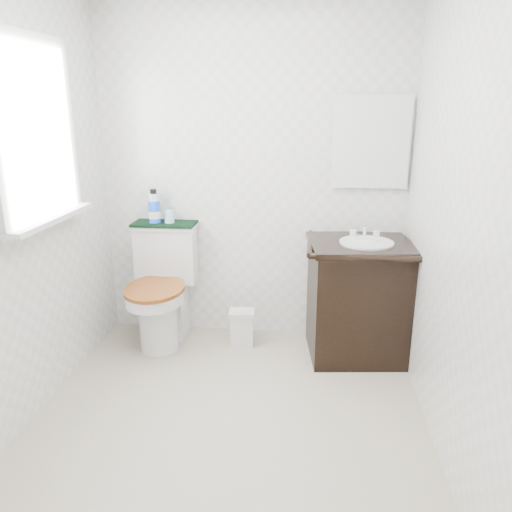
% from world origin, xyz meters
% --- Properties ---
extents(floor, '(2.40, 2.40, 0.00)m').
position_xyz_m(floor, '(0.00, 0.00, 0.00)').
color(floor, '#B0A78E').
rests_on(floor, ground).
extents(wall_back, '(2.40, 0.00, 2.40)m').
position_xyz_m(wall_back, '(0.00, 1.20, 1.20)').
color(wall_back, silver).
rests_on(wall_back, ground).
extents(wall_front, '(2.40, 0.00, 2.40)m').
position_xyz_m(wall_front, '(0.00, -1.20, 1.20)').
color(wall_front, silver).
rests_on(wall_front, ground).
extents(wall_left, '(0.00, 2.40, 2.40)m').
position_xyz_m(wall_left, '(-1.10, 0.00, 1.20)').
color(wall_left, silver).
rests_on(wall_left, ground).
extents(wall_right, '(0.00, 2.40, 2.40)m').
position_xyz_m(wall_right, '(1.10, 0.00, 1.20)').
color(wall_right, silver).
rests_on(wall_right, ground).
extents(window, '(0.02, 0.70, 0.90)m').
position_xyz_m(window, '(-1.07, 0.25, 1.55)').
color(window, white).
rests_on(window, wall_left).
extents(mirror, '(0.50, 0.02, 0.60)m').
position_xyz_m(mirror, '(0.82, 1.18, 1.45)').
color(mirror, silver).
rests_on(mirror, wall_back).
extents(toilet, '(0.47, 0.65, 0.86)m').
position_xyz_m(toilet, '(-0.63, 0.96, 0.37)').
color(toilet, silver).
rests_on(toilet, floor).
extents(vanity, '(0.74, 0.66, 0.92)m').
position_xyz_m(vanity, '(0.77, 0.90, 0.43)').
color(vanity, black).
rests_on(vanity, floor).
extents(trash_bin, '(0.19, 0.16, 0.27)m').
position_xyz_m(trash_bin, '(-0.05, 0.95, 0.14)').
color(trash_bin, silver).
rests_on(trash_bin, floor).
extents(towel, '(0.46, 0.22, 0.02)m').
position_xyz_m(towel, '(-0.63, 1.09, 0.87)').
color(towel, black).
rests_on(towel, toilet).
extents(mouthwash_bottle, '(0.08, 0.08, 0.24)m').
position_xyz_m(mouthwash_bottle, '(-0.70, 1.08, 0.99)').
color(mouthwash_bottle, blue).
rests_on(mouthwash_bottle, towel).
extents(cup, '(0.07, 0.07, 0.09)m').
position_xyz_m(cup, '(-0.59, 1.09, 0.92)').
color(cup, '#89C0E0').
rests_on(cup, towel).
extents(soap_bar, '(0.07, 0.05, 0.02)m').
position_xyz_m(soap_bar, '(0.74, 1.04, 0.83)').
color(soap_bar, '#1A7D70').
rests_on(soap_bar, vanity).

